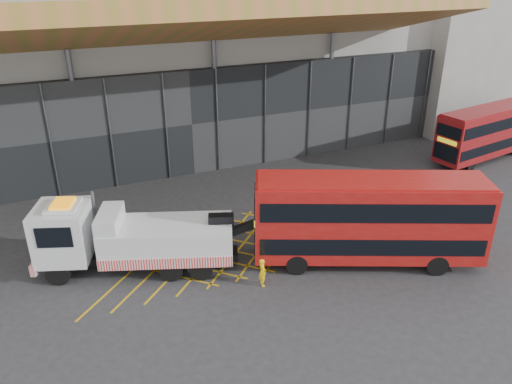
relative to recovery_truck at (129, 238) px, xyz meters
name	(u,v)px	position (x,y,z in m)	size (l,w,h in m)	color
ground_plane	(219,248)	(5.06, 0.16, -1.95)	(120.00, 120.00, 0.00)	#2B2B2E
road_markings	(281,234)	(9.06, 0.16, -1.94)	(24.76, 7.16, 0.01)	gold
construction_building	(163,43)	(6.98, 18.56, 7.03)	(55.00, 23.97, 18.00)	gray
east_building	(465,18)	(37.06, 16.16, 8.05)	(15.00, 12.00, 20.00)	gray
recovery_truck	(129,238)	(0.00, 0.00, 0.00)	(11.87, 6.24, 4.21)	black
bus_towed	(369,217)	(12.03, -4.38, 0.82)	(12.29, 7.55, 4.98)	#9E0F0C
bus_second	(489,130)	(30.56, 4.96, 0.49)	(11.04, 4.19, 4.39)	maroon
worker	(262,272)	(5.89, -4.16, -1.17)	(0.56, 0.37, 1.55)	yellow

